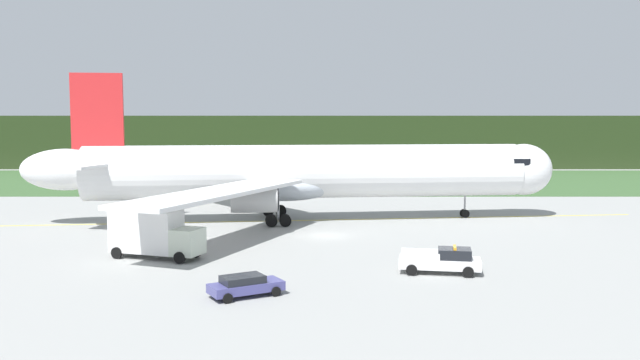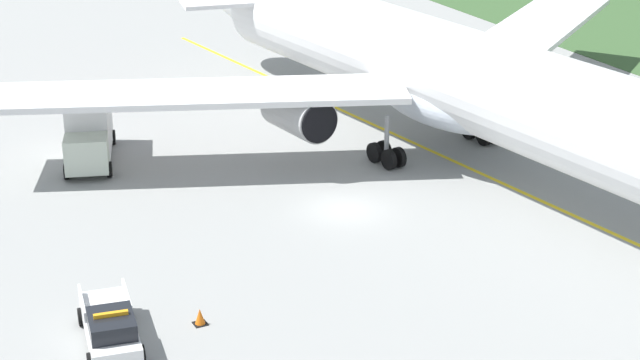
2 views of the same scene
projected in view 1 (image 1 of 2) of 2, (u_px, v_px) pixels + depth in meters
name	position (u px, v px, depth m)	size (l,w,h in m)	color
ground	(324.00, 236.00, 60.30)	(320.00, 320.00, 0.00)	gray
grass_verge	(321.00, 181.00, 115.80)	(320.00, 48.82, 0.04)	#36572E
distant_tree_line	(321.00, 142.00, 145.51)	(288.00, 4.33, 11.80)	#243418
taxiway_centerline_main	(306.00, 220.00, 69.56)	(73.26, 0.30, 0.01)	yellow
airliner	(300.00, 173.00, 69.03)	(56.39, 48.96, 15.40)	silver
ops_pickup_truck	(442.00, 261.00, 45.21)	(5.82, 2.97, 1.94)	white
catering_truck	(152.00, 233.00, 50.25)	(7.65, 4.63, 3.88)	beige
staff_car	(244.00, 285.00, 39.25)	(4.74, 3.76, 1.30)	#444483
apron_cone	(431.00, 257.00, 49.11)	(0.57, 0.57, 0.72)	black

